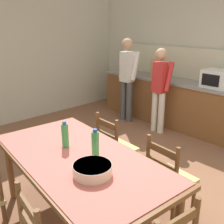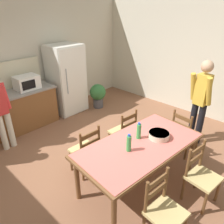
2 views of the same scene
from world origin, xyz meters
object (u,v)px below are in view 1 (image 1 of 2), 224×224
(dining_table, at_px, (79,163))
(person_at_counter, at_px, (160,87))
(bottle_near_centre, at_px, (65,135))
(serving_bowl, at_px, (92,169))
(paper_bag, at_px, (157,68))
(chair_side_far_right, at_px, (169,179))
(person_at_sink, at_px, (127,76))
(chair_side_far_left, at_px, (115,148))
(bottle_off_centre, at_px, (95,144))
(microwave, at_px, (219,79))

(dining_table, relative_size, person_at_counter, 1.32)
(bottle_near_centre, xyz_separation_m, serving_bowl, (0.58, -0.13, -0.07))
(paper_bag, relative_size, serving_bowl, 1.12)
(paper_bag, xyz_separation_m, chair_side_far_right, (1.93, -2.30, -0.65))
(person_at_sink, relative_size, person_at_counter, 1.09)
(serving_bowl, distance_m, chair_side_far_left, 1.23)
(bottle_off_centre, height_order, person_at_counter, person_at_counter)
(dining_table, bearing_deg, chair_side_far_right, 55.50)
(paper_bag, relative_size, bottle_off_centre, 1.33)
(dining_table, xyz_separation_m, chair_side_far_left, (-0.36, 0.83, -0.26))
(chair_side_far_right, bearing_deg, dining_table, 60.21)
(paper_bag, bearing_deg, bottle_off_centre, -62.46)
(serving_bowl, bearing_deg, person_at_sink, 128.69)
(dining_table, bearing_deg, person_at_sink, 125.13)
(paper_bag, height_order, person_at_sink, person_at_sink)
(bottle_near_centre, distance_m, bottle_off_centre, 0.36)
(chair_side_far_left, xyz_separation_m, person_at_counter, (-0.60, 1.71, 0.43))
(paper_bag, xyz_separation_m, dining_table, (1.42, -3.04, -0.38))
(person_at_counter, bearing_deg, paper_bag, 41.54)
(bottle_off_centre, bearing_deg, chair_side_far_right, 57.40)
(microwave, height_order, dining_table, microwave)
(bottle_near_centre, bearing_deg, dining_table, -5.34)
(paper_bag, height_order, chair_side_far_right, paper_bag)
(microwave, height_order, paper_bag, paper_bag)
(serving_bowl, relative_size, person_at_counter, 0.21)
(person_at_sink, bearing_deg, chair_side_far_left, -140.31)
(bottle_near_centre, xyz_separation_m, person_at_sink, (-1.55, 2.53, 0.04))
(dining_table, height_order, person_at_counter, person_at_counter)
(paper_bag, bearing_deg, dining_table, -65.01)
(paper_bag, xyz_separation_m, person_at_counter, (0.45, -0.51, -0.22))
(microwave, xyz_separation_m, bottle_near_centre, (-0.10, -3.03, -0.15))
(person_at_sink, bearing_deg, bottle_near_centre, -148.46)
(microwave, distance_m, person_at_sink, 1.73)
(chair_side_far_left, bearing_deg, paper_bag, -61.12)
(chair_side_far_left, bearing_deg, microwave, -92.31)
(bottle_off_centre, relative_size, person_at_sink, 0.16)
(microwave, height_order, person_at_counter, person_at_counter)
(person_at_sink, xyz_separation_m, person_at_counter, (0.83, -0.02, -0.07))
(paper_bag, xyz_separation_m, person_at_sink, (-0.38, -0.49, -0.14))
(bottle_near_centre, relative_size, bottle_off_centre, 1.00)
(dining_table, distance_m, person_at_counter, 2.71)
(microwave, distance_m, bottle_near_centre, 3.03)
(chair_side_far_right, xyz_separation_m, person_at_sink, (-2.31, 1.81, 0.50))
(paper_bag, distance_m, chair_side_far_right, 3.07)
(bottle_off_centre, xyz_separation_m, person_at_sink, (-1.90, 2.44, 0.04))
(bottle_near_centre, height_order, bottle_off_centre, same)
(dining_table, bearing_deg, paper_bag, 114.99)
(chair_side_far_right, xyz_separation_m, person_at_counter, (-1.48, 1.79, 0.43))
(serving_bowl, bearing_deg, microwave, 98.51)
(microwave, distance_m, bottle_off_centre, 2.95)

